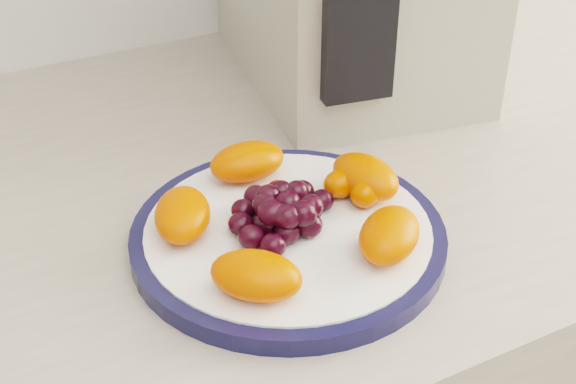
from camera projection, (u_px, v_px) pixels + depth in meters
plate_rim at (288, 237)px, 0.63m from camera, size 0.25×0.25×0.01m
plate_face at (288, 236)px, 0.63m from camera, size 0.22×0.22×0.02m
fruit_plate at (292, 208)px, 0.62m from camera, size 0.21×0.20×0.03m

